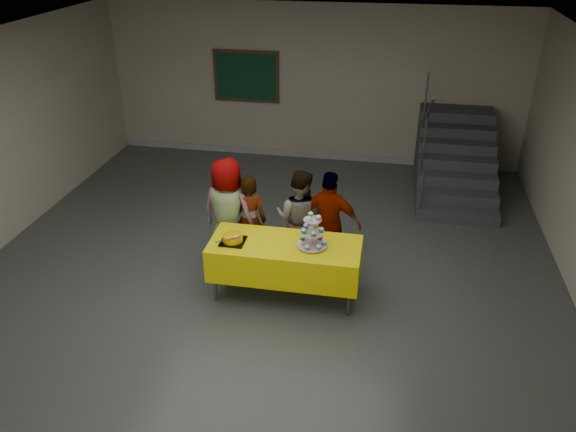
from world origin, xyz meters
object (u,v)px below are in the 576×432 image
(bear_cake, at_px, (233,238))
(noticeboard, at_px, (246,77))
(schoolchild_b, at_px, (249,221))
(schoolchild_c, at_px, (299,218))
(cupcake_stand, at_px, (312,235))
(bake_table, at_px, (285,258))
(staircase, at_px, (454,160))
(schoolchild_a, at_px, (228,213))
(schoolchild_d, at_px, (330,223))

(bear_cake, relative_size, noticeboard, 0.28)
(schoolchild_b, height_order, schoolchild_c, schoolchild_c)
(cupcake_stand, xyz_separation_m, noticeboard, (-2.00, 4.71, 0.67))
(bake_table, xyz_separation_m, cupcake_stand, (0.34, -0.01, 0.38))
(cupcake_stand, distance_m, staircase, 4.38)
(bake_table, xyz_separation_m, noticeboard, (-1.66, 4.70, 1.04))
(schoolchild_a, bearing_deg, schoolchild_b, -159.61)
(schoolchild_b, distance_m, noticeboard, 4.26)
(schoolchild_a, relative_size, schoolchild_d, 1.07)
(bear_cake, bearing_deg, schoolchild_d, 35.11)
(schoolchild_b, bearing_deg, bear_cake, 81.64)
(cupcake_stand, relative_size, schoolchild_b, 0.33)
(cupcake_stand, bearing_deg, bake_table, 178.47)
(bear_cake, bearing_deg, bake_table, 7.03)
(staircase, bearing_deg, bear_cake, -127.17)
(schoolchild_d, bearing_deg, bake_table, 63.16)
(bake_table, height_order, staircase, staircase)
(bear_cake, xyz_separation_m, staircase, (2.99, 3.94, -0.34))
(bake_table, distance_m, bear_cake, 0.70)
(schoolchild_b, distance_m, schoolchild_c, 0.69)
(bake_table, xyz_separation_m, bear_cake, (-0.64, -0.08, 0.27))
(schoolchild_b, height_order, staircase, staircase)
(bear_cake, xyz_separation_m, noticeboard, (-1.02, 4.78, 0.77))
(bear_cake, xyz_separation_m, schoolchild_d, (1.12, 0.78, -0.10))
(bake_table, height_order, bear_cake, bear_cake)
(bear_cake, relative_size, schoolchild_c, 0.25)
(bake_table, distance_m, cupcake_stand, 0.51)
(cupcake_stand, bearing_deg, noticeboard, 113.00)
(schoolchild_d, bearing_deg, cupcake_stand, 86.29)
(staircase, bearing_deg, noticeboard, 168.21)
(bake_table, distance_m, noticeboard, 5.09)
(bear_cake, relative_size, staircase, 0.15)
(schoolchild_c, bearing_deg, bear_cake, 62.42)
(bear_cake, bearing_deg, schoolchild_a, 110.65)
(bear_cake, bearing_deg, noticeboard, 102.01)
(schoolchild_c, xyz_separation_m, schoolchild_d, (0.42, -0.09, 0.02))
(schoolchild_b, relative_size, schoolchild_c, 0.95)
(schoolchild_c, bearing_deg, bake_table, 97.44)
(bear_cake, height_order, schoolchild_b, schoolchild_b)
(bear_cake, relative_size, schoolchild_a, 0.23)
(bake_table, height_order, noticeboard, noticeboard)
(bake_table, bearing_deg, schoolchild_c, 86.56)
(schoolchild_b, xyz_separation_m, noticeboard, (-1.03, 4.03, 0.93))
(cupcake_stand, relative_size, staircase, 0.19)
(bake_table, relative_size, staircase, 0.78)
(cupcake_stand, distance_m, schoolchild_b, 1.21)
(bear_cake, height_order, schoolchild_d, schoolchild_d)
(bake_table, relative_size, schoolchild_c, 1.33)
(bake_table, distance_m, schoolchild_a, 1.13)
(schoolchild_a, bearing_deg, bake_table, 158.29)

